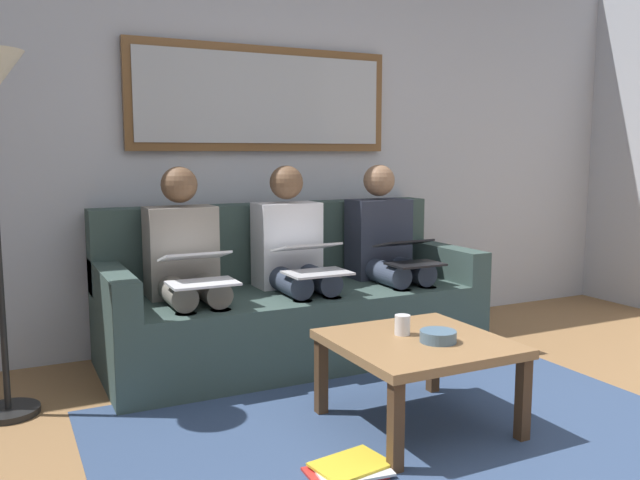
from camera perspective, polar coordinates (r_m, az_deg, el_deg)
The scene contains 14 objects.
wall_rear at distance 4.30m, azimuth -5.38°, elevation 8.72°, with size 6.00×0.12×2.60m, color #B7BCC6.
area_rug at distance 2.99m, azimuth 7.53°, elevation -16.30°, with size 2.60×1.80×0.01m, color #33476B.
couch at distance 3.96m, azimuth -2.69°, elevation -5.59°, with size 2.20×0.90×0.90m.
framed_mirror at distance 4.23m, azimuth -4.95°, elevation 12.14°, with size 1.72×0.05×0.65m.
coffee_table at distance 2.96m, azimuth 8.52°, elevation -9.45°, with size 0.72×0.72×0.40m.
cup at distance 2.99m, azimuth 7.19°, elevation -7.34°, with size 0.07×0.07×0.09m, color silver.
bowl at distance 2.91m, azimuth 10.25°, elevation -8.25°, with size 0.16×0.16×0.05m, color slate.
person_left at distance 4.14m, azimuth 5.82°, elevation -0.85°, with size 0.38×0.58×1.14m.
laptop_black at distance 3.93m, azimuth 7.74°, elevation -1.06°, with size 0.31×0.34×0.14m.
person_middle at distance 3.84m, azimuth -2.31°, elevation -1.47°, with size 0.38×0.58×1.14m.
laptop_silver at distance 3.62m, azimuth -0.78°, elevation -1.60°, with size 0.34×0.38×0.16m.
person_right at distance 3.63m, azimuth -11.59°, elevation -2.15°, with size 0.38×0.58×1.14m.
laptop_white at distance 3.40m, azimuth -10.56°, elevation -2.39°, with size 0.34×0.37×0.16m.
magazine_stack at distance 2.64m, azimuth 2.54°, elevation -19.27°, with size 0.33×0.25×0.03m.
Camera 1 is at (1.54, 1.41, 1.21)m, focal length 36.75 mm.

